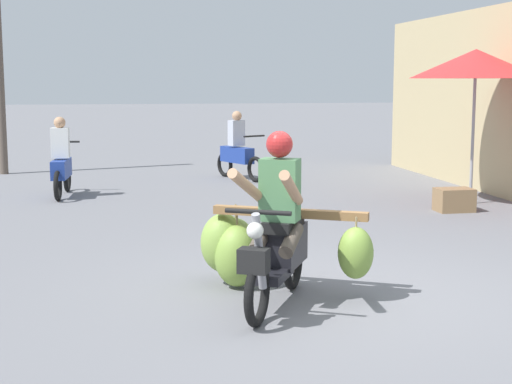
{
  "coord_description": "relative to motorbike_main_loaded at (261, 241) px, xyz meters",
  "views": [
    {
      "loc": [
        -2.1,
        -6.72,
        2.02
      ],
      "look_at": [
        -0.68,
        0.85,
        0.9
      ],
      "focal_mm": 53.9,
      "sensor_mm": 36.0,
      "label": 1
    }
  ],
  "objects": [
    {
      "name": "motorbike_distant_ahead_right",
      "position": [
        -2.24,
        6.71,
        0.05
      ],
      "size": [
        0.5,
        1.62,
        1.4
      ],
      "color": "black",
      "rests_on": "ground"
    },
    {
      "name": "ground_plane",
      "position": [
        0.74,
        -0.25,
        -0.52
      ],
      "size": [
        120.0,
        120.0,
        0.0
      ],
      "primitive_type": "plane",
      "color": "slate"
    },
    {
      "name": "motorbike_distant_ahead_left",
      "position": [
        1.17,
        8.55,
        0.05
      ],
      "size": [
        0.83,
        1.5,
        1.4
      ],
      "color": "black",
      "rests_on": "ground"
    },
    {
      "name": "produce_crate",
      "position": [
        3.84,
        4.03,
        -0.34
      ],
      "size": [
        0.56,
        0.4,
        0.36
      ],
      "primitive_type": "cube",
      "color": "olive",
      "rests_on": "ground"
    },
    {
      "name": "motorbike_main_loaded",
      "position": [
        0.0,
        0.0,
        0.0
      ],
      "size": [
        1.58,
        1.98,
        1.58
      ],
      "color": "black",
      "rests_on": "ground"
    },
    {
      "name": "market_umbrella_near_shop",
      "position": [
        4.43,
        4.67,
        1.77
      ],
      "size": [
        2.11,
        2.11,
        2.52
      ],
      "color": "#99999E",
      "rests_on": "ground"
    }
  ]
}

